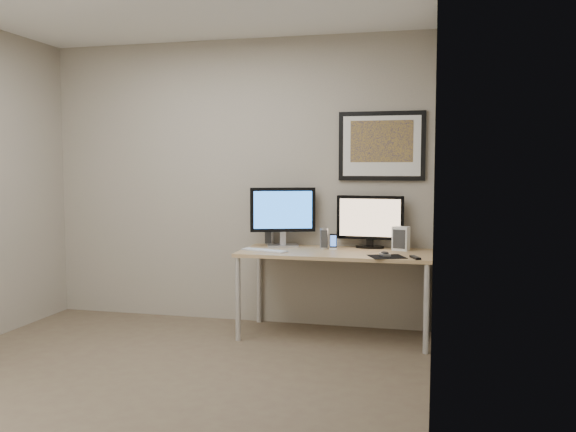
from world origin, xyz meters
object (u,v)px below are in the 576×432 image
Objects in this scene: framed_art at (382,146)px; keyboard at (264,250)px; fan_unit at (401,239)px; monitor_tv at (370,220)px; desk at (335,259)px; speaker_right at (324,238)px; phone_dock at (333,242)px; monitor_large at (283,214)px; speaker_left at (270,234)px.

framed_art reaches higher than keyboard.
framed_art is at bearing 157.40° from fan_unit.
framed_art reaches higher than monitor_tv.
speaker_right is (-0.12, 0.13, 0.16)m from desk.
phone_dock is 0.60m from keyboard.
keyboard is at bearing -162.01° from speaker_right.
phone_dock reaches higher than keyboard.
phone_dock is at bearing -147.88° from monitor_tv.
speaker_right is at bearing -156.64° from framed_art.
framed_art is at bearing 43.46° from desk.
monitor_large is 3.09× the size of speaker_right.
monitor_large is 2.76× the size of fan_unit.
phone_dock is 0.57m from fan_unit.
desk is 0.59m from fan_unit.
speaker_right is 0.43× the size of keyboard.
fan_unit is at bearing -13.86° from monitor_tv.
phone_dock is 0.33× the size of keyboard.
desk is 0.24m from speaker_right.
speaker_left is 1.19m from fan_unit.
monitor_large is at bearing -29.99° from speaker_left.
phone_dock reaches higher than desk.
phone_dock is (0.47, -0.07, -0.22)m from monitor_large.
monitor_large is 0.77m from monitor_tv.
framed_art is 5.50× the size of phone_dock.
monitor_large is 1.05m from fan_unit.
monitor_large reaches higher than desk.
monitor_large is at bearing 96.09° from keyboard.
monitor_tv reaches higher than fan_unit.
monitor_large is (-0.85, -0.15, -0.60)m from framed_art.
monitor_tv reaches higher than keyboard.
speaker_left is (-0.65, 0.28, 0.16)m from desk.
framed_art is at bearing -8.78° from monitor_large.
speaker_left is at bearing 119.44° from keyboard.
desk is at bearing -59.66° from speaker_right.
desk is at bearing -136.54° from framed_art.
speaker_right is at bearing 161.50° from phone_dock.
phone_dock is at bearing -149.67° from framed_art.
keyboard is (-0.46, -0.27, -0.08)m from speaker_right.
speaker_left is 0.96× the size of fan_unit.
monitor_tv reaches higher than desk.
fan_unit is (0.53, 0.19, 0.17)m from desk.
desk is 2.73× the size of monitor_tv.
speaker_right is (0.53, -0.15, -0.01)m from speaker_left.
speaker_right is at bearing -11.78° from speaker_left.
framed_art is (0.35, 0.33, 0.96)m from desk.
speaker_right reaches higher than keyboard.
fan_unit reaches higher than speaker_left.
keyboard is at bearing -122.98° from monitor_large.
monitor_large is 0.52m from phone_dock.
desk is 8.17× the size of speaker_left.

